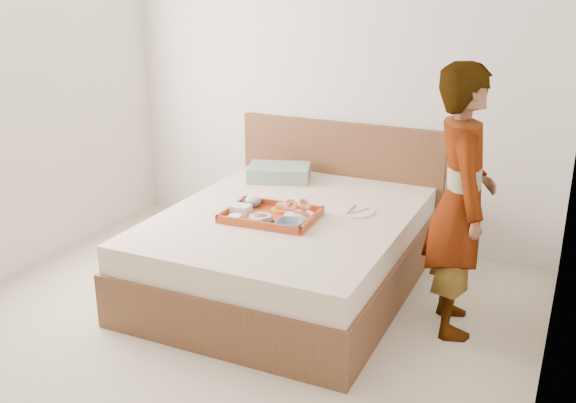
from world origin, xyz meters
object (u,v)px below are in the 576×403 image
Objects in this scene: bed at (288,250)px; person at (461,202)px; tray at (271,215)px; dinner_plate at (355,211)px.

bed is 1.25m from person.
person reaches higher than bed.
dinner_plate is at bearing 33.72° from tray.
person is (0.72, -0.27, 0.26)m from dinner_plate.
tray reaches higher than dinner_plate.
tray is 0.37× the size of person.
person is at bearing 0.45° from tray.
tray is (-0.05, -0.14, 0.29)m from bed.
dinner_plate reaches higher than bed.
bed is 1.25× the size of person.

